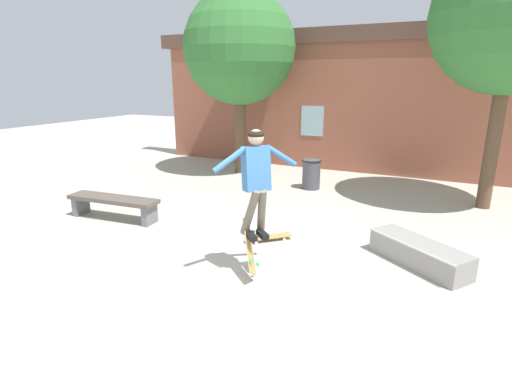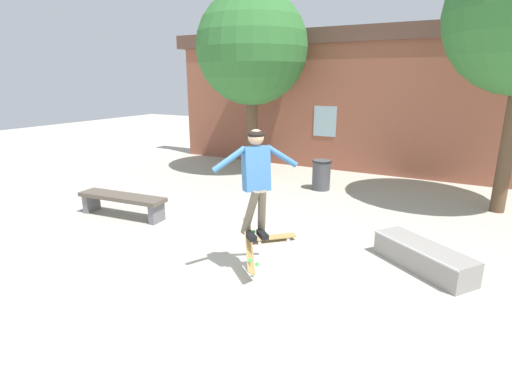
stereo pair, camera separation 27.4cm
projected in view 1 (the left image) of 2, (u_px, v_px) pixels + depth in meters
ground_plane at (236, 297)px, 5.14m from camera, size 40.00×40.00×0.00m
building_backdrop at (369, 98)px, 11.44m from camera, size 14.13×0.52×5.42m
tree_left at (239, 49)px, 11.02m from camera, size 3.11×3.11×5.08m
park_bench at (113, 203)px, 7.91m from camera, size 1.95×0.61×0.45m
skate_ledge at (419, 253)px, 5.99m from camera, size 1.55×1.31×0.37m
trash_bin at (311, 173)px, 10.08m from camera, size 0.49×0.49×0.75m
skater at (256, 174)px, 5.33m from camera, size 0.87×0.93×1.50m
skateboard_flipping at (249, 246)px, 5.58m from camera, size 0.35×0.61×0.71m
skateboard_resting at (269, 237)px, 6.91m from camera, size 0.72×0.71×0.08m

